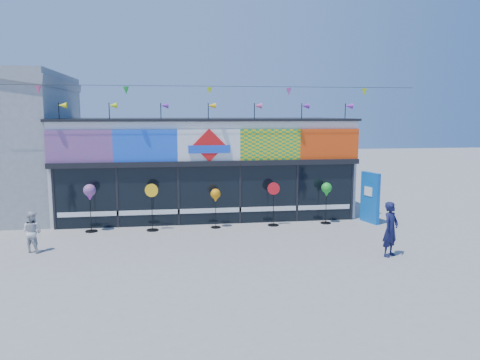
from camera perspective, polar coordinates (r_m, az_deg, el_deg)
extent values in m
plane|color=gray|center=(15.17, -2.65, -8.38)|extent=(80.00, 80.00, 0.00)
cube|color=white|center=(20.65, -4.33, 1.69)|extent=(12.00, 5.00, 4.00)
cube|color=black|center=(18.25, -3.74, -1.86)|extent=(11.60, 0.12, 2.30)
cube|color=black|center=(18.03, -3.77, 2.04)|extent=(12.00, 0.30, 0.20)
cube|color=white|center=(18.33, -3.71, -3.72)|extent=(11.40, 0.10, 0.18)
cube|color=black|center=(20.53, -4.39, 7.38)|extent=(12.20, 5.20, 0.10)
cube|color=black|center=(18.71, -21.75, -2.18)|extent=(0.08, 0.14, 2.30)
cube|color=black|center=(18.30, -14.73, -2.08)|extent=(0.08, 0.14, 2.30)
cube|color=black|center=(18.18, -7.51, -1.95)|extent=(0.08, 0.14, 2.30)
cube|color=black|center=(18.37, 0.00, -1.77)|extent=(0.08, 0.14, 2.30)
cube|color=black|center=(18.83, 6.94, -1.59)|extent=(0.08, 0.14, 2.30)
cube|color=black|center=(19.56, 13.46, -1.39)|extent=(0.08, 0.14, 2.30)
cube|color=red|center=(18.26, -19.02, 3.89)|extent=(2.40, 0.08, 1.20)
cube|color=blue|center=(17.97, -11.46, 4.11)|extent=(2.40, 0.08, 1.20)
cube|color=white|center=(17.99, -3.79, 4.26)|extent=(2.40, 0.08, 1.20)
cube|color=yellow|center=(18.34, 3.73, 4.33)|extent=(2.40, 0.08, 1.20)
cube|color=#FF440D|center=(18.98, 10.85, 4.33)|extent=(2.40, 0.08, 1.20)
cube|color=red|center=(17.93, -3.78, 4.25)|extent=(1.27, 0.06, 1.27)
cube|color=blue|center=(17.92, -3.77, 3.76)|extent=(1.60, 0.05, 0.30)
cube|color=blue|center=(18.44, -16.34, -2.34)|extent=(0.78, 0.03, 0.78)
cube|color=#CE5513|center=(18.25, -12.19, -1.59)|extent=(0.92, 0.03, 0.92)
cube|color=#5924AA|center=(18.16, -7.99, -0.62)|extent=(0.78, 0.03, 0.78)
cube|color=#E74D96|center=(18.32, -3.74, -2.38)|extent=(0.92, 0.03, 0.92)
cube|color=#F95370|center=(18.42, 0.42, -1.36)|extent=(0.78, 0.03, 0.78)
cube|color=#D94898|center=(18.63, 4.50, -0.50)|extent=(0.92, 0.03, 0.92)
cube|color=#1E19D5|center=(19.06, 8.43, -2.18)|extent=(0.78, 0.03, 0.78)
cylinder|color=black|center=(18.58, -21.21, 7.71)|extent=(0.03, 0.03, 0.70)
cone|color=#FAF515|center=(18.56, -20.82, 8.50)|extent=(0.30, 0.22, 0.22)
cylinder|color=black|center=(18.27, -15.65, 7.96)|extent=(0.03, 0.03, 0.70)
cone|color=#C9E913|center=(18.26, -15.24, 8.76)|extent=(0.30, 0.22, 0.22)
cylinder|color=black|center=(18.13, -9.62, 8.15)|extent=(0.03, 0.03, 0.70)
cone|color=#6B22A2|center=(18.13, -9.20, 8.95)|extent=(0.30, 0.22, 0.22)
cylinder|color=black|center=(18.18, -3.89, 8.24)|extent=(0.03, 0.03, 0.70)
cone|color=yellow|center=(18.20, -3.45, 9.03)|extent=(0.30, 0.22, 0.22)
cylinder|color=black|center=(18.41, 1.77, 8.25)|extent=(0.03, 0.03, 0.70)
cone|color=#D24683|center=(18.44, 2.20, 9.03)|extent=(0.30, 0.22, 0.22)
cylinder|color=black|center=(18.83, 7.53, 8.18)|extent=(0.03, 0.03, 0.70)
cone|color=purple|center=(18.87, 7.96, 8.94)|extent=(0.30, 0.22, 0.22)
cylinder|color=black|center=(19.40, 12.70, 8.05)|extent=(0.03, 0.03, 0.70)
cone|color=purple|center=(19.45, 13.12, 8.78)|extent=(0.30, 0.22, 0.22)
cylinder|color=black|center=(17.56, -3.75, 11.35)|extent=(16.00, 0.01, 0.01)
cone|color=#EC4E80|center=(18.09, -23.36, 10.04)|extent=(0.20, 0.20, 0.28)
cone|color=green|center=(17.57, -13.71, 10.55)|extent=(0.20, 0.20, 0.28)
cone|color=#C9FF15|center=(17.55, -3.74, 10.76)|extent=(0.20, 0.20, 0.28)
cone|color=#D747AA|center=(18.04, 5.97, 10.66)|extent=(0.20, 0.20, 0.28)
cone|color=#CEFF15|center=(19.00, 14.92, 10.31)|extent=(0.20, 0.20, 0.28)
cube|color=blue|center=(19.21, 15.57, -2.08)|extent=(0.41, 1.01, 2.01)
cube|color=white|center=(19.13, 15.38, -1.35)|extent=(0.16, 0.45, 0.35)
cylinder|color=black|center=(18.12, -17.66, -5.96)|extent=(0.45, 0.45, 0.03)
cylinder|color=black|center=(17.96, -17.76, -3.66)|extent=(0.03, 0.03, 1.45)
sphere|color=#B127B8|center=(17.82, -17.87, -1.19)|extent=(0.45, 0.45, 0.45)
cone|color=#B127B8|center=(17.86, -17.83, -2.08)|extent=(0.22, 0.22, 0.20)
cylinder|color=black|center=(17.74, -10.61, -6.02)|extent=(0.45, 0.45, 0.03)
cylinder|color=black|center=(17.57, -10.67, -3.66)|extent=(0.03, 0.03, 1.45)
cylinder|color=yellow|center=(17.43, -10.74, -1.25)|extent=(0.49, 0.17, 0.49)
cylinder|color=black|center=(17.89, -2.97, -5.77)|extent=(0.38, 0.38, 0.03)
cylinder|color=black|center=(17.75, -2.99, -3.80)|extent=(0.02, 0.02, 1.23)
sphere|color=orange|center=(17.62, -3.00, -1.68)|extent=(0.38, 0.38, 0.38)
cone|color=orange|center=(17.66, -3.00, -2.44)|extent=(0.19, 0.19, 0.17)
cylinder|color=black|center=(18.25, 4.07, -5.50)|extent=(0.43, 0.43, 0.03)
cylinder|color=black|center=(18.09, 4.10, -3.30)|extent=(0.03, 0.03, 1.40)
cylinder|color=red|center=(17.97, 4.12, -1.05)|extent=(0.47, 0.13, 0.47)
cylinder|color=black|center=(18.86, 10.40, -5.17)|extent=(0.41, 0.41, 0.03)
cylinder|color=black|center=(18.71, 10.45, -3.12)|extent=(0.02, 0.02, 1.34)
sphere|color=green|center=(18.59, 10.51, -0.94)|extent=(0.41, 0.41, 0.41)
cone|color=green|center=(18.63, 10.49, -1.72)|extent=(0.21, 0.21, 0.19)
imported|color=#13163D|center=(14.92, 17.89, -5.73)|extent=(0.73, 0.68, 1.67)
imported|color=silver|center=(16.04, -24.00, -5.79)|extent=(0.72, 0.57, 1.29)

